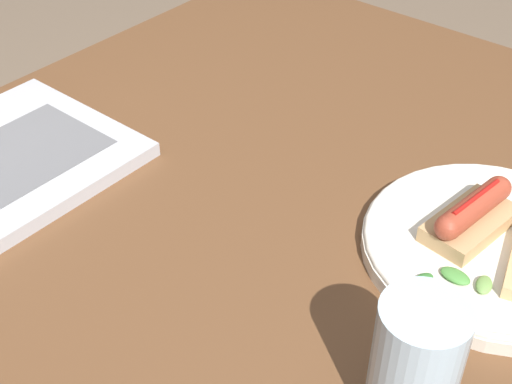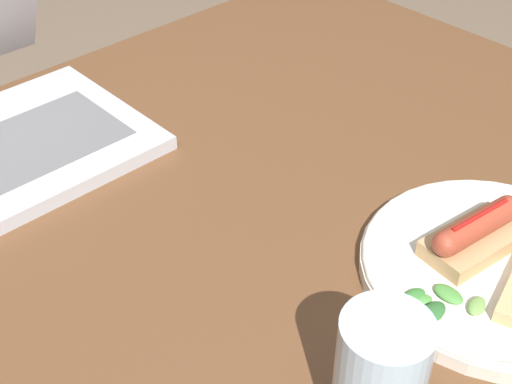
% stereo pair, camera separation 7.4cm
% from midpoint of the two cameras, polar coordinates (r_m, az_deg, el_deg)
% --- Properties ---
extents(desk, '(1.22, 0.86, 0.74)m').
position_cam_midpoint_polar(desk, '(0.86, -5.92, -7.10)').
color(desk, brown).
rests_on(desk, ground_plane).
extents(plate, '(0.27, 0.27, 0.02)m').
position_cam_midpoint_polar(plate, '(0.77, 15.86, -4.33)').
color(plate, silver).
rests_on(plate, desk).
extents(sausage_toast_left, '(0.12, 0.07, 0.05)m').
position_cam_midpoint_polar(sausage_toast_left, '(0.77, 14.29, -1.96)').
color(sausage_toast_left, tan).
rests_on(sausage_toast_left, plate).
extents(salad_pile, '(0.07, 0.07, 0.01)m').
position_cam_midpoint_polar(salad_pile, '(0.71, 12.33, -7.50)').
color(salad_pile, '#4C8E3D').
rests_on(salad_pile, plate).
extents(drinking_glass, '(0.07, 0.07, 0.13)m').
position_cam_midpoint_polar(drinking_glass, '(0.58, 8.97, -13.89)').
color(drinking_glass, silver).
rests_on(drinking_glass, desk).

